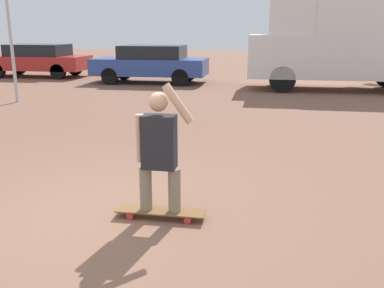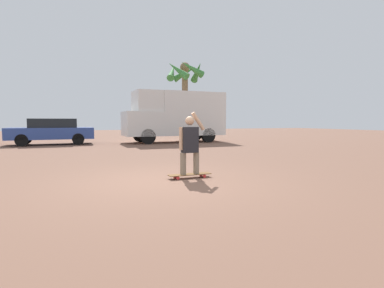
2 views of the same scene
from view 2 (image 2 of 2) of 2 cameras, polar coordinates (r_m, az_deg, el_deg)
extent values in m
plane|color=brown|center=(6.72, -5.70, -7.09)|extent=(80.00, 80.00, 0.00)
cube|color=brown|center=(7.06, -0.44, -5.79)|extent=(1.03, 0.24, 0.02)
cylinder|color=red|center=(6.85, -2.71, -6.50)|extent=(0.08, 0.03, 0.08)
cylinder|color=red|center=(7.04, -3.27, -6.21)|extent=(0.08, 0.03, 0.08)
cylinder|color=red|center=(7.11, 2.37, -6.11)|extent=(0.08, 0.03, 0.08)
cylinder|color=red|center=(7.29, 1.70, -5.85)|extent=(0.08, 0.03, 0.08)
cylinder|color=gray|center=(6.95, -1.70, -3.76)|extent=(0.14, 0.14, 0.51)
cylinder|color=gray|center=(7.08, 0.81, -3.61)|extent=(0.14, 0.14, 0.51)
cube|color=#232328|center=(6.96, -0.44, 0.82)|extent=(0.37, 0.22, 0.60)
sphere|color=tan|center=(6.95, -0.44, 4.46)|extent=(0.21, 0.21, 0.21)
cylinder|color=tan|center=(6.88, -2.09, 1.05)|extent=(0.09, 0.09, 0.53)
cylinder|color=tan|center=(7.03, 1.18, 4.36)|extent=(0.35, 0.09, 0.44)
cylinder|color=black|center=(17.46, -8.40, 1.42)|extent=(0.89, 0.28, 0.89)
cylinder|color=black|center=(19.37, -9.84, 1.69)|extent=(0.89, 0.28, 0.89)
cylinder|color=black|center=(18.80, 3.10, 1.67)|extent=(0.89, 0.28, 0.89)
cylinder|color=black|center=(20.58, 0.72, 1.91)|extent=(0.89, 0.28, 0.89)
cube|color=white|center=(18.37, -9.47, 3.82)|extent=(2.18, 2.24, 1.45)
cube|color=black|center=(18.28, -10.82, 4.72)|extent=(0.04, 1.91, 0.73)
cube|color=white|center=(19.33, -0.42, 5.75)|extent=(4.05, 2.24, 2.70)
cube|color=white|center=(18.49, -8.53, 8.02)|extent=(1.53, 2.06, 1.24)
cylinder|color=black|center=(18.09, -29.70, 0.61)|extent=(0.65, 0.22, 0.65)
cylinder|color=black|center=(19.81, -29.10, 0.91)|extent=(0.65, 0.22, 0.65)
cylinder|color=black|center=(17.97, -20.86, 0.88)|extent=(0.65, 0.22, 0.65)
cylinder|color=black|center=(19.69, -21.03, 1.16)|extent=(0.65, 0.22, 0.65)
cube|color=#2D4793|center=(18.82, -25.21, 1.87)|extent=(4.49, 1.95, 0.64)
cube|color=black|center=(18.81, -24.93, 3.63)|extent=(2.47, 1.71, 0.50)
cylinder|color=brown|center=(25.13, -1.35, 7.93)|extent=(0.49, 0.49, 5.78)
sphere|color=brown|center=(25.47, -1.37, 14.42)|extent=(0.79, 0.79, 0.79)
cone|color=#387F38|center=(25.71, 0.99, 13.56)|extent=(0.82, 2.17, 1.64)
cone|color=#387F38|center=(26.47, -1.40, 13.34)|extent=(2.22, 1.31, 1.59)
cone|color=#387F38|center=(25.57, -3.80, 13.53)|extent=(1.52, 2.11, 1.73)
cone|color=#387F38|center=(24.53, -2.75, 13.94)|extent=(1.71, 2.04, 1.71)
cone|color=#387F38|center=(24.54, -0.02, 14.22)|extent=(2.27, 0.98, 1.38)
camera|label=1|loc=(4.34, 39.28, 13.48)|focal=40.00mm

